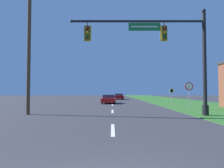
{
  "coord_description": "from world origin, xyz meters",
  "views": [
    {
      "loc": [
        -0.04,
        -2.84,
        1.69
      ],
      "look_at": [
        0.0,
        33.83,
        3.05
      ],
      "focal_mm": 32.0,
      "sensor_mm": 36.0,
      "label": 1
    }
  ],
  "objects": [
    {
      "name": "road_center_line",
      "position": [
        0.0,
        22.0,
        0.01
      ],
      "size": [
        0.16,
        34.8,
        0.01
      ],
      "color": "silver",
      "rests_on": "ground"
    },
    {
      "name": "car_ahead",
      "position": [
        -0.48,
        25.33,
        0.6
      ],
      "size": [
        2.05,
        4.37,
        1.19
      ],
      "color": "black",
      "rests_on": "ground"
    },
    {
      "name": "route_sign_post",
      "position": [
        6.73,
        19.77,
        1.53
      ],
      "size": [
        0.55,
        0.06,
        2.03
      ],
      "color": "gray",
      "rests_on": "grass_verge_right"
    },
    {
      "name": "utility_pole_near",
      "position": [
        -6.18,
        11.77,
        5.38
      ],
      "size": [
        1.8,
        0.26,
        10.43
      ],
      "color": "#4C3823",
      "rests_on": "ground"
    },
    {
      "name": "stop_sign",
      "position": [
        7.14,
        15.7,
        1.86
      ],
      "size": [
        0.76,
        0.07,
        2.5
      ],
      "color": "gray",
      "rests_on": "grass_verge_right"
    },
    {
      "name": "grass_verge_right",
      "position": [
        10.5,
        30.0,
        0.02
      ],
      "size": [
        10.0,
        110.0,
        0.04
      ],
      "color": "#2D6626",
      "rests_on": "ground"
    },
    {
      "name": "signal_mast",
      "position": [
        4.03,
        10.94,
        4.54
      ],
      "size": [
        9.6,
        0.47,
        7.44
      ],
      "color": "black",
      "rests_on": "grass_verge_right"
    },
    {
      "name": "far_car",
      "position": [
        1.42,
        39.24,
        0.61
      ],
      "size": [
        1.82,
        4.63,
        1.19
      ],
      "color": "black",
      "rests_on": "ground"
    }
  ]
}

